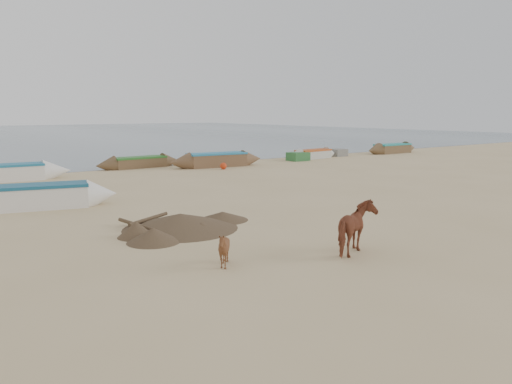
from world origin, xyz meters
TOP-DOWN VIEW (x-y plane):
  - ground at (0.00, 0.00)m, footprint 140.00×140.00m
  - cow_adult at (-0.29, -0.92)m, footprint 1.81×1.40m
  - calf_front at (-3.76, 0.16)m, footprint 0.93×0.86m
  - near_canoe at (-5.39, 10.70)m, footprint 5.63×2.55m
  - debris_pile at (-2.71, 4.44)m, footprint 4.79×4.79m
  - waterline_canoes at (0.56, 20.18)m, footprint 58.39×4.77m
  - beach_clutter at (3.64, 19.53)m, footprint 43.58×4.31m

SIDE VIEW (x-z plane):
  - ground at x=0.00m, z-range 0.00..0.00m
  - debris_pile at x=-2.71m, z-range 0.00..0.49m
  - beach_clutter at x=3.64m, z-range -0.02..0.62m
  - waterline_canoes at x=0.56m, z-range -0.06..0.91m
  - calf_front at x=-3.76m, z-range 0.00..0.90m
  - near_canoe at x=-5.39m, z-range 0.00..0.95m
  - cow_adult at x=-0.29m, z-range 0.00..1.39m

